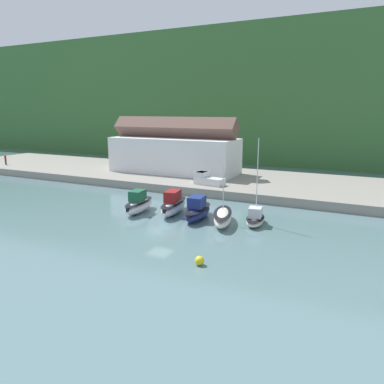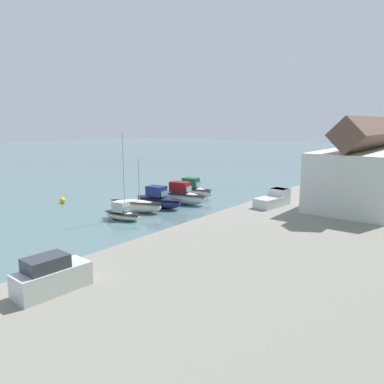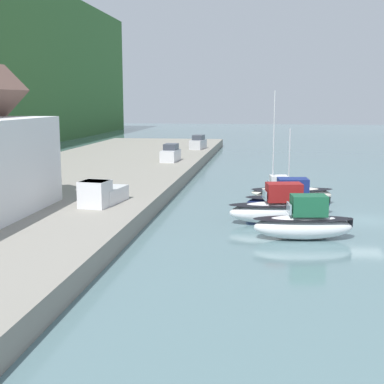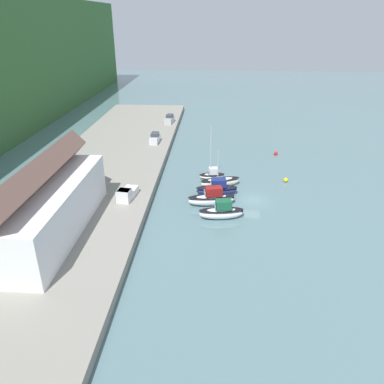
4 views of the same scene
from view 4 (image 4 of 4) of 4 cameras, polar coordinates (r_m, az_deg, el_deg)
The scene contains 13 objects.
ground_plane at distance 60.15m, azimuth 9.25°, elevation -1.27°, with size 320.00×320.00×0.00m, color slate.
quay_promenade at distance 62.87m, azimuth -15.76°, elevation -0.07°, with size 128.13×21.64×1.30m.
harbor_clubhouse at distance 50.12m, azimuth -21.45°, elevation -1.90°, with size 23.99×8.43×10.16m.
moored_boat_0 at distance 53.86m, azimuth 4.52°, elevation -3.01°, with size 2.92×6.67×2.88m.
moored_boat_1 at distance 57.57m, azimuth 3.01°, elevation -0.98°, with size 3.35×7.51×2.97m.
moored_boat_2 at distance 60.95m, azimuth 3.83°, elevation 0.46°, with size 3.07×6.94×2.80m.
moored_boat_3 at distance 64.17m, azimuth 4.31°, elevation 1.54°, with size 4.08×7.20×6.53m.
moored_boat_4 at distance 67.31m, azimuth 3.10°, elevation 2.67°, with size 2.61×4.81×9.68m.
parked_car_0 at distance 99.77m, azimuth -3.45°, elevation 11.00°, with size 4.40×2.32×2.16m.
parked_car_1 at distance 83.48m, azimuth -5.67°, elevation 8.12°, with size 4.27×1.98×2.16m.
pickup_truck_0 at distance 57.51m, azimuth -9.92°, elevation -0.26°, with size 4.95×2.60×1.90m.
mooring_buoy_0 at distance 81.20m, azimuth 12.65°, elevation 5.79°, with size 0.79×0.79×0.79m.
mooring_buoy_1 at distance 67.92m, azimuth 14.10°, elevation 1.80°, with size 0.79×0.79×0.79m.
Camera 4 is at (-53.69, 6.52, 26.32)m, focal length 35.00 mm.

